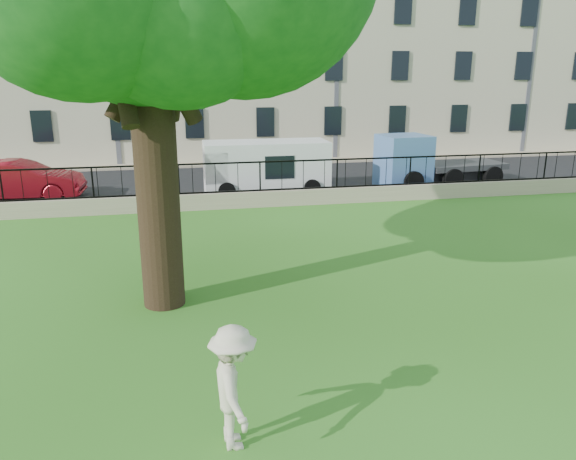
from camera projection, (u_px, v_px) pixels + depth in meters
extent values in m
plane|color=#2B5F16|center=(363.00, 362.00, 10.03)|extent=(120.00, 120.00, 0.00)
cube|color=gray|center=(260.00, 199.00, 21.25)|extent=(50.00, 0.40, 0.60)
cube|color=black|center=(260.00, 190.00, 21.16)|extent=(50.00, 0.05, 0.06)
cube|color=black|center=(260.00, 162.00, 20.86)|extent=(50.00, 0.05, 0.06)
cube|color=black|center=(245.00, 183.00, 25.75)|extent=(60.00, 9.00, 0.01)
cube|color=gray|center=(233.00, 163.00, 30.64)|extent=(60.00, 1.40, 0.12)
cube|color=#B5AF90|center=(220.00, 44.00, 34.22)|extent=(56.00, 10.00, 13.00)
cylinder|color=black|center=(158.00, 195.00, 11.84)|extent=(0.90, 0.90, 4.94)
imported|color=beige|center=(234.00, 387.00, 7.59)|extent=(0.74, 1.19, 1.78)
imported|color=maroon|center=(21.00, 181.00, 22.22)|extent=(4.80, 1.89, 1.56)
cube|color=white|center=(266.00, 167.00, 23.41)|extent=(5.15, 2.05, 2.16)
cube|color=#507ABD|center=(438.00, 160.00, 24.88)|extent=(5.65, 2.51, 2.30)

